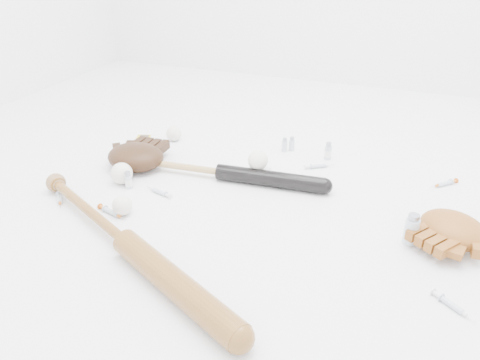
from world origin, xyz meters
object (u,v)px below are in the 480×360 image
(glove_dark, at_px, (136,157))
(pedestal, at_px, (258,175))
(bat_wood, at_px, (127,243))
(bat_dark, at_px, (220,172))

(glove_dark, xyz_separation_m, pedestal, (0.47, 0.08, -0.03))
(pedestal, bearing_deg, bat_wood, -109.40)
(bat_dark, xyz_separation_m, glove_dark, (-0.34, -0.03, 0.02))
(bat_wood, distance_m, glove_dark, 0.55)
(bat_dark, xyz_separation_m, pedestal, (0.13, 0.05, -0.01))
(bat_dark, height_order, bat_wood, bat_wood)
(bat_dark, height_order, pedestal, bat_dark)
(glove_dark, distance_m, pedestal, 0.48)
(bat_dark, distance_m, bat_wood, 0.52)
(pedestal, bearing_deg, glove_dark, -170.76)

